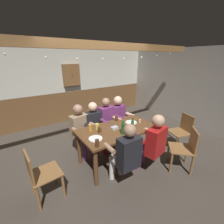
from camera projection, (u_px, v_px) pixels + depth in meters
ground_plane at (113, 156)px, 3.55m from camera, size 7.60×7.60×0.00m
back_wall_upper at (67, 70)px, 5.05m from camera, size 6.34×0.12×1.43m
back_wall_wainscot at (70, 106)px, 5.47m from camera, size 6.34×0.12×1.05m
side_wall_concrete at (196, 88)px, 4.85m from camera, size 0.12×5.30×2.48m
ceiling_beam at (101, 45)px, 3.07m from camera, size 5.70×0.14×0.16m
dining_table at (118, 133)px, 3.19m from camera, size 1.63×0.88×0.78m
person_0 at (81, 128)px, 3.43m from camera, size 0.56×0.57×1.20m
person_1 at (95, 125)px, 3.61m from camera, size 0.57×0.55×1.20m
person_2 at (108, 120)px, 3.81m from camera, size 0.53×0.53×1.24m
person_3 at (119, 117)px, 4.01m from camera, size 0.56×0.53×1.24m
person_4 at (126, 154)px, 2.51m from camera, size 0.52×0.52×1.23m
person_5 at (153, 142)px, 2.83m from camera, size 0.59×0.58×1.24m
chair_empty_near_right at (40, 174)px, 2.33m from camera, size 0.47×0.47×0.88m
chair_empty_near_left at (182, 131)px, 3.72m from camera, size 0.55×0.55×0.88m
chair_empty_far_end at (186, 148)px, 3.01m from camera, size 0.62×0.62×0.88m
table_candle at (140, 121)px, 3.42m from camera, size 0.04×0.04×0.08m
condiment_caddy at (114, 128)px, 3.12m from camera, size 0.14×0.10×0.05m
plate_0 at (96, 139)px, 2.74m from camera, size 0.25×0.25×0.01m
plate_1 at (131, 122)px, 3.43m from camera, size 0.26×0.26×0.01m
bottle_0 at (123, 128)px, 2.89m from camera, size 0.06×0.06×0.28m
bottle_1 at (132, 123)px, 3.18m from camera, size 0.06×0.06×0.22m
pint_glass_0 at (100, 129)px, 2.98m from camera, size 0.07×0.07×0.11m
pint_glass_1 at (97, 143)px, 2.48m from camera, size 0.07×0.07×0.13m
pint_glass_2 at (90, 128)px, 3.01m from camera, size 0.06×0.06×0.15m
pint_glass_3 at (97, 127)px, 3.09m from camera, size 0.08×0.08×0.12m
pint_glass_4 at (116, 118)px, 3.51m from camera, size 0.07×0.07×0.13m
wall_dart_cabinet at (71, 75)px, 5.05m from camera, size 0.56×0.15×0.70m
string_lights at (103, 56)px, 3.10m from camera, size 4.47×0.04×0.18m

